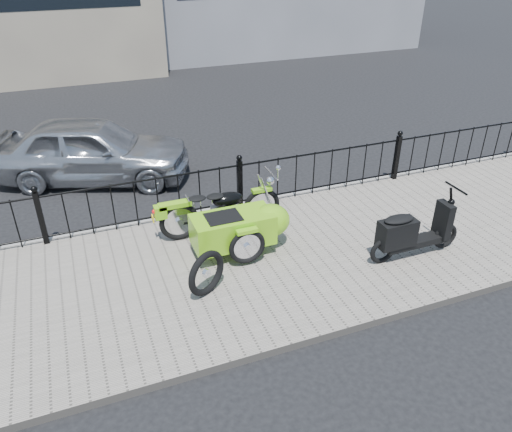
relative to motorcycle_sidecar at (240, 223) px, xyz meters
name	(u,v)px	position (x,y,z in m)	size (l,w,h in m)	color
ground	(266,247)	(0.47, 0.02, -0.59)	(120.00, 120.00, 0.00)	black
sidewalk	(277,259)	(0.47, -0.48, -0.53)	(30.00, 3.80, 0.12)	gray
curb	(238,206)	(0.47, 1.46, -0.53)	(30.00, 0.10, 0.12)	gray
iron_fence	(240,185)	(0.47, 1.32, -0.01)	(14.11, 0.11, 1.08)	black
motorcycle_sidecar	(240,223)	(0.00, 0.00, 0.00)	(2.28, 1.48, 0.98)	black
scooter	(411,233)	(2.44, -1.24, -0.04)	(1.67, 0.49, 1.13)	black
spare_tire	(206,273)	(-0.87, -0.97, -0.12)	(0.70, 0.70, 0.10)	black
sedan_car	(92,150)	(-1.96, 3.86, 0.10)	(1.63, 4.05, 1.38)	#A8AAAF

